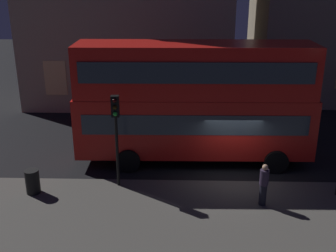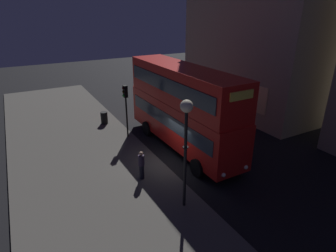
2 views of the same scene
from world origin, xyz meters
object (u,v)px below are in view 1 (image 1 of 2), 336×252
(double_decker_bus, at_px, (194,98))
(pedestrian, at_px, (264,184))
(litter_bin, at_px, (33,182))
(traffic_light_near_kerb, at_px, (116,122))

(double_decker_bus, distance_m, pedestrian, 5.27)
(pedestrian, height_order, litter_bin, pedestrian)
(traffic_light_near_kerb, bearing_deg, pedestrian, -17.80)
(double_decker_bus, xyz_separation_m, litter_bin, (-6.49, -3.48, -2.49))
(double_decker_bus, relative_size, traffic_light_near_kerb, 2.81)
(traffic_light_near_kerb, bearing_deg, litter_bin, -171.86)
(traffic_light_near_kerb, relative_size, pedestrian, 2.31)
(traffic_light_near_kerb, bearing_deg, double_decker_bus, 36.57)
(pedestrian, bearing_deg, double_decker_bus, -44.55)
(double_decker_bus, xyz_separation_m, traffic_light_near_kerb, (-3.17, -2.74, -0.20))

